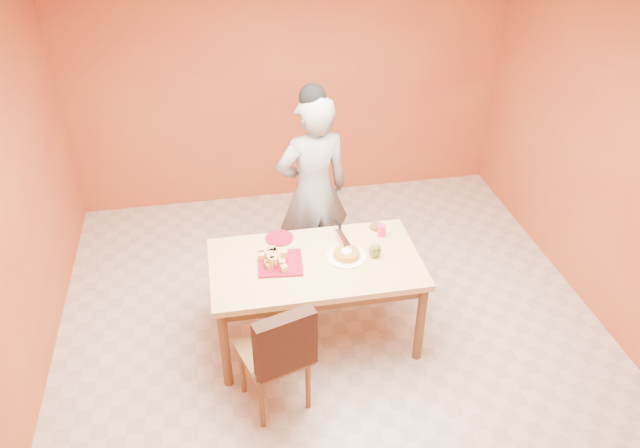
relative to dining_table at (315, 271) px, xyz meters
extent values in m
plane|color=beige|center=(0.15, -0.18, -0.67)|extent=(5.00, 5.00, 0.00)
plane|color=white|center=(0.15, -0.18, 2.03)|extent=(5.00, 5.00, 0.00)
plane|color=#BD652B|center=(0.15, 2.32, 0.68)|extent=(4.50, 0.00, 4.50)
plane|color=#BD652B|center=(2.40, -0.18, 0.68)|extent=(0.00, 5.00, 5.00)
cube|color=tan|center=(0.00, 0.00, 0.07)|extent=(1.60, 0.90, 0.05)
cube|color=brown|center=(0.00, 0.00, -0.01)|extent=(1.48, 0.78, 0.10)
cylinder|color=brown|center=(-0.74, -0.39, -0.31)|extent=(0.07, 0.07, 0.71)
cylinder|color=brown|center=(-0.74, 0.39, -0.31)|extent=(0.07, 0.07, 0.71)
cylinder|color=brown|center=(0.74, -0.39, -0.31)|extent=(0.07, 0.07, 0.71)
cylinder|color=brown|center=(0.74, 0.39, -0.31)|extent=(0.07, 0.07, 0.71)
imported|color=gray|center=(0.13, 0.82, 0.22)|extent=(0.71, 0.53, 1.78)
cube|color=maroon|center=(-0.27, 0.02, 0.10)|extent=(0.36, 0.36, 0.02)
cylinder|color=maroon|center=(-0.23, 0.35, 0.10)|extent=(0.26, 0.26, 0.01)
cylinder|color=white|center=(0.24, 0.01, 0.10)|extent=(0.38, 0.38, 0.01)
cylinder|color=#CD8935|center=(0.24, 0.01, 0.13)|extent=(0.24, 0.24, 0.05)
cube|color=silver|center=(0.25, 0.19, 0.16)|extent=(0.08, 0.24, 0.01)
ellipsoid|color=olive|center=(0.46, -0.02, 0.16)|extent=(0.12, 0.11, 0.12)
cylinder|color=#E4225E|center=(0.58, 0.25, 0.14)|extent=(0.09, 0.09, 0.09)
cylinder|color=#3B2310|center=(0.57, 0.35, 0.11)|extent=(0.12, 0.12, 0.03)
camera|label=1|loc=(-0.67, -3.72, 2.95)|focal=35.00mm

